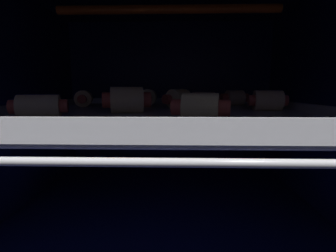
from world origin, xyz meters
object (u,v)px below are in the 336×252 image
(pig_in_blanket_mid_0, at_px, (127,100))
(pig_in_blanket_mid_8, at_px, (179,99))
(pig_in_blanket_mid_3, at_px, (267,100))
(pig_in_blanket_mid_1, at_px, (148,97))
(pig_in_blanket_mid_6, at_px, (84,99))
(pig_in_blanket_mid_10, at_px, (235,98))
(pig_in_blanket_mid_4, at_px, (200,99))
(baking_tray_mid, at_px, (166,112))
(oven_rack_mid, at_px, (166,118))
(pig_in_blanket_mid_5, at_px, (211,98))
(pig_in_blanket_mid_9, at_px, (182,97))
(pig_in_blanket_mid_2, at_px, (39,106))
(pig_in_blanket_mid_7, at_px, (200,108))

(pig_in_blanket_mid_0, height_order, pig_in_blanket_mid_8, pig_in_blanket_mid_0)
(pig_in_blanket_mid_0, bearing_deg, pig_in_blanket_mid_3, 11.89)
(pig_in_blanket_mid_0, height_order, pig_in_blanket_mid_3, pig_in_blanket_mid_0)
(pig_in_blanket_mid_0, bearing_deg, pig_in_blanket_mid_1, 85.71)
(pig_in_blanket_mid_6, bearing_deg, pig_in_blanket_mid_10, 8.96)
(pig_in_blanket_mid_4, xyz_separation_m, pig_in_blanket_mid_6, (-0.21, -0.01, 0.00))
(baking_tray_mid, relative_size, pig_in_blanket_mid_0, 6.06)
(baking_tray_mid, distance_m, pig_in_blanket_mid_6, 0.17)
(oven_rack_mid, distance_m, pig_in_blanket_mid_6, 0.17)
(baking_tray_mid, xyz_separation_m, pig_in_blanket_mid_1, (-0.04, 0.11, 0.02))
(pig_in_blanket_mid_5, bearing_deg, pig_in_blanket_mid_3, -68.55)
(pig_in_blanket_mid_6, xyz_separation_m, pig_in_blanket_mid_10, (0.28, 0.04, 0.00))
(pig_in_blanket_mid_5, relative_size, pig_in_blanket_mid_6, 0.87)
(pig_in_blanket_mid_5, bearing_deg, pig_in_blanket_mid_9, -162.14)
(pig_in_blanket_mid_2, relative_size, pig_in_blanket_mid_5, 1.26)
(pig_in_blanket_mid_3, xyz_separation_m, pig_in_blanket_mid_8, (-0.13, 0.03, 0.00))
(pig_in_blanket_mid_0, bearing_deg, pig_in_blanket_mid_7, -45.00)
(pig_in_blanket_mid_1, height_order, pig_in_blanket_mid_4, pig_in_blanket_mid_1)
(pig_in_blanket_mid_1, bearing_deg, pig_in_blanket_mid_3, -30.83)
(oven_rack_mid, height_order, pig_in_blanket_mid_5, pig_in_blanket_mid_5)
(baking_tray_mid, distance_m, pig_in_blanket_mid_9, 0.14)
(pig_in_blanket_mid_2, height_order, pig_in_blanket_mid_7, pig_in_blanket_mid_7)
(oven_rack_mid, distance_m, pig_in_blanket_mid_0, 0.07)
(pig_in_blanket_mid_4, relative_size, pig_in_blanket_mid_5, 0.99)
(oven_rack_mid, relative_size, pig_in_blanket_mid_0, 7.44)
(pig_in_blanket_mid_5, bearing_deg, oven_rack_mid, -119.87)
(pig_in_blanket_mid_0, distance_m, pig_in_blanket_mid_10, 0.24)
(pig_in_blanket_mid_3, bearing_deg, pig_in_blanket_mid_6, 166.51)
(pig_in_blanket_mid_4, relative_size, pig_in_blanket_mid_8, 1.02)
(pig_in_blanket_mid_7, height_order, pig_in_blanket_mid_10, pig_in_blanket_mid_10)
(pig_in_blanket_mid_4, distance_m, pig_in_blanket_mid_9, 0.06)
(pig_in_blanket_mid_9, bearing_deg, pig_in_blanket_mid_5, 17.86)
(pig_in_blanket_mid_7, bearing_deg, pig_in_blanket_mid_8, 96.39)
(oven_rack_mid, distance_m, pig_in_blanket_mid_1, 0.12)
(pig_in_blanket_mid_3, relative_size, pig_in_blanket_mid_5, 1.21)
(pig_in_blanket_mid_4, height_order, pig_in_blanket_mid_7, pig_in_blanket_mid_7)
(pig_in_blanket_mid_5, height_order, pig_in_blanket_mid_8, pig_in_blanket_mid_8)
(pig_in_blanket_mid_4, distance_m, pig_in_blanket_mid_8, 0.06)
(pig_in_blanket_mid_0, xyz_separation_m, pig_in_blanket_mid_3, (0.20, 0.04, -0.00))
(baking_tray_mid, height_order, pig_in_blanket_mid_10, pig_in_blanket_mid_10)
(baking_tray_mid, bearing_deg, pig_in_blanket_mid_5, 60.13)
(pig_in_blanket_mid_1, xyz_separation_m, pig_in_blanket_mid_5, (0.13, 0.04, -0.00))
(baking_tray_mid, xyz_separation_m, pig_in_blanket_mid_7, (0.04, -0.13, 0.02))
(oven_rack_mid, xyz_separation_m, pig_in_blanket_mid_3, (0.15, 0.00, 0.03))
(pig_in_blanket_mid_6, relative_size, pig_in_blanket_mid_8, 1.18)
(pig_in_blanket_mid_1, bearing_deg, pig_in_blanket_mid_8, -53.76)
(pig_in_blanket_mid_4, relative_size, pig_in_blanket_mid_9, 0.72)
(baking_tray_mid, relative_size, pig_in_blanket_mid_4, 8.41)
(oven_rack_mid, distance_m, pig_in_blanket_mid_7, 0.13)
(pig_in_blanket_mid_0, relative_size, pig_in_blanket_mid_5, 1.38)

